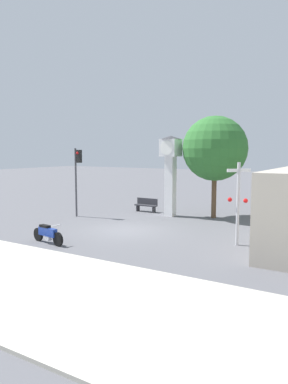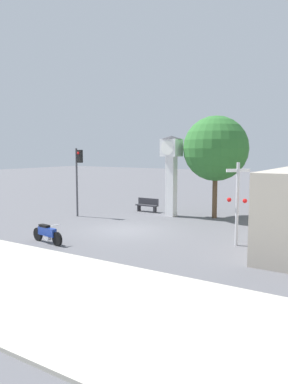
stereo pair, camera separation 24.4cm
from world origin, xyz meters
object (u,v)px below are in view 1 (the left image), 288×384
Objects in this scene: motorcycle at (48,234)px; bench at (146,205)px; clock_tower at (171,163)px; traffic_light at (77,170)px; railroad_crossing_signal at (238,200)px; street_tree at (215,149)px.

motorcycle reaches higher than bench.
bench is (-2.17, 0.63, -2.88)m from clock_tower.
traffic_light reaches higher than railroad_crossing_signal.
motorcycle is 7.36m from traffic_light.
street_tree reaches higher than traffic_light.
traffic_light reaches higher than bench.
clock_tower reaches higher than motorcycle.
bench is at bearing -177.23° from street_tree.
traffic_light is 11.03m from railroad_crossing_signal.
railroad_crossing_signal is at bearing 38.58° from motorcycle.
railroad_crossing_signal is at bearing -9.16° from traffic_light.
railroad_crossing_signal is at bearing -39.98° from clock_tower.
clock_tower is 1.39× the size of railroad_crossing_signal.
railroad_crossing_signal reaches higher than bench.
motorcycle is at bearing -111.39° from street_tree.
clock_tower is at bearing -16.14° from bench.
bench is at bearing 145.31° from railroad_crossing_signal.
motorcycle is 9.77m from clock_tower.
motorcycle is at bearing -98.35° from clock_tower.
clock_tower reaches higher than railroad_crossing_signal.
railroad_crossing_signal is at bearing -60.06° from street_tree.
railroad_crossing_signal reaches higher than motorcycle.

